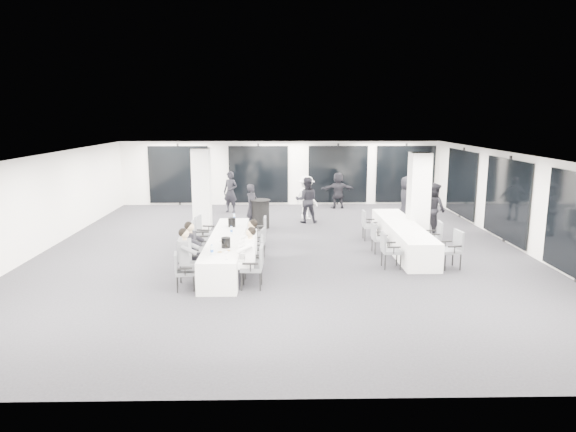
# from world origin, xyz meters

# --- Properties ---
(room) EXTENTS (14.04, 16.04, 2.84)m
(room) POSITION_xyz_m (0.89, 1.11, 1.39)
(room) COLOR black
(room) RESTS_ON ground
(column_left) EXTENTS (0.60, 0.60, 2.80)m
(column_left) POSITION_xyz_m (-2.80, 3.20, 1.40)
(column_left) COLOR white
(column_left) RESTS_ON floor
(column_right) EXTENTS (0.60, 0.60, 2.80)m
(column_right) POSITION_xyz_m (4.20, 1.00, 1.40)
(column_right) COLOR white
(column_right) RESTS_ON floor
(banquet_table_main) EXTENTS (0.90, 5.00, 0.75)m
(banquet_table_main) POSITION_xyz_m (-1.50, -1.33, 0.38)
(banquet_table_main) COLOR white
(banquet_table_main) RESTS_ON floor
(banquet_table_side) EXTENTS (0.90, 5.00, 0.75)m
(banquet_table_side) POSITION_xyz_m (3.55, 0.20, 0.38)
(banquet_table_side) COLOR white
(banquet_table_side) RESTS_ON floor
(cocktail_table) EXTENTS (0.73, 0.73, 1.01)m
(cocktail_table) POSITION_xyz_m (-0.77, 3.15, 0.51)
(cocktail_table) COLOR black
(cocktail_table) RESTS_ON floor
(chair_main_left_near) EXTENTS (0.51, 0.54, 0.87)m
(chair_main_left_near) POSITION_xyz_m (-2.33, -3.37, 0.50)
(chair_main_left_near) COLOR #4F5257
(chair_main_left_near) RESTS_ON floor
(chair_main_left_second) EXTENTS (0.55, 0.61, 1.03)m
(chair_main_left_second) POSITION_xyz_m (-2.34, -2.64, 0.59)
(chair_main_left_second) COLOR #4F5257
(chair_main_left_second) RESTS_ON floor
(chair_main_left_mid) EXTENTS (0.60, 0.64, 1.03)m
(chair_main_left_mid) POSITION_xyz_m (-2.34, -1.70, 0.59)
(chair_main_left_mid) COLOR #4F5257
(chair_main_left_mid) RESTS_ON floor
(chair_main_left_fourth) EXTENTS (0.57, 0.63, 1.04)m
(chair_main_left_fourth) POSITION_xyz_m (-2.34, -0.72, 0.60)
(chair_main_left_fourth) COLOR #4F5257
(chair_main_left_fourth) RESTS_ON floor
(chair_main_left_far) EXTENTS (0.59, 0.63, 1.02)m
(chair_main_left_far) POSITION_xyz_m (-2.34, 0.15, 0.58)
(chair_main_left_far) COLOR #4F5257
(chair_main_left_far) RESTS_ON floor
(chair_main_right_near) EXTENTS (0.52, 0.58, 1.00)m
(chair_main_right_near) POSITION_xyz_m (-0.67, -3.26, 0.57)
(chair_main_right_near) COLOR #4F5257
(chair_main_right_near) RESTS_ON floor
(chair_main_right_second) EXTENTS (0.49, 0.54, 0.93)m
(chair_main_right_second) POSITION_xyz_m (-0.67, -2.41, 0.53)
(chair_main_right_second) COLOR #4F5257
(chair_main_right_second) RESTS_ON floor
(chair_main_right_mid) EXTENTS (0.46, 0.51, 0.87)m
(chair_main_right_mid) POSITION_xyz_m (-0.68, -1.75, 0.50)
(chair_main_right_mid) COLOR #4F5257
(chair_main_right_mid) RESTS_ON floor
(chair_main_right_fourth) EXTENTS (0.51, 0.54, 0.86)m
(chair_main_right_fourth) POSITION_xyz_m (-0.68, -0.84, 0.49)
(chair_main_right_fourth) COLOR #4F5257
(chair_main_right_fourth) RESTS_ON floor
(chair_main_right_far) EXTENTS (0.50, 0.56, 0.97)m
(chair_main_right_far) POSITION_xyz_m (-0.67, 0.25, 0.56)
(chair_main_right_far) COLOR #4F5257
(chair_main_right_far) RESTS_ON floor
(chair_side_left_near) EXTENTS (0.49, 0.55, 0.95)m
(chair_side_left_near) POSITION_xyz_m (2.71, -1.74, 0.54)
(chair_side_left_near) COLOR #4F5257
(chair_side_left_near) RESTS_ON floor
(chair_side_left_mid) EXTENTS (0.47, 0.51, 0.87)m
(chair_side_left_mid) POSITION_xyz_m (2.72, -0.25, 0.50)
(chair_side_left_mid) COLOR #4F5257
(chair_side_left_mid) RESTS_ON floor
(chair_side_left_far) EXTENTS (0.48, 0.54, 0.94)m
(chair_side_left_far) POSITION_xyz_m (2.71, 1.33, 0.54)
(chair_side_left_far) COLOR #4F5257
(chair_side_left_far) RESTS_ON floor
(chair_side_right_near) EXTENTS (0.57, 0.61, 1.00)m
(chair_side_right_near) POSITION_xyz_m (4.38, -1.79, 0.57)
(chair_side_right_near) COLOR #4F5257
(chair_side_right_near) RESTS_ON floor
(chair_side_right_mid) EXTENTS (0.50, 0.55, 0.92)m
(chair_side_right_mid) POSITION_xyz_m (4.38, -0.28, 0.53)
(chair_side_right_mid) COLOR #4F5257
(chair_side_right_mid) RESTS_ON floor
(chair_side_right_far) EXTENTS (0.59, 0.62, 0.98)m
(chair_side_right_far) POSITION_xyz_m (4.38, 1.24, 0.56)
(chair_side_right_far) COLOR #4F5257
(chair_side_right_far) RESTS_ON floor
(seated_guest_a) EXTENTS (0.50, 0.38, 1.44)m
(seated_guest_a) POSITION_xyz_m (-2.17, -3.35, 0.81)
(seated_guest_a) COLOR slate
(seated_guest_a) RESTS_ON floor
(seated_guest_b) EXTENTS (0.50, 0.38, 1.44)m
(seated_guest_b) POSITION_xyz_m (-2.17, -2.63, 0.81)
(seated_guest_b) COLOR black
(seated_guest_b) RESTS_ON floor
(seated_guest_c) EXTENTS (0.50, 0.38, 1.44)m
(seated_guest_c) POSITION_xyz_m (-0.84, -3.25, 0.81)
(seated_guest_c) COLOR white
(seated_guest_c) RESTS_ON floor
(seated_guest_d) EXTENTS (0.50, 0.38, 1.44)m
(seated_guest_d) POSITION_xyz_m (-0.84, -2.42, 0.81)
(seated_guest_d) COLOR white
(seated_guest_d) RESTS_ON floor
(standing_guest_a) EXTENTS (0.78, 0.82, 1.76)m
(standing_guest_a) POSITION_xyz_m (-1.05, 3.16, 0.88)
(standing_guest_a) COLOR black
(standing_guest_a) RESTS_ON floor
(standing_guest_b) EXTENTS (0.93, 0.58, 1.92)m
(standing_guest_b) POSITION_xyz_m (0.90, 4.04, 0.96)
(standing_guest_b) COLOR black
(standing_guest_b) RESTS_ON floor
(standing_guest_c) EXTENTS (1.27, 1.32, 1.88)m
(standing_guest_c) POSITION_xyz_m (0.94, 4.74, 0.94)
(standing_guest_c) COLOR white
(standing_guest_c) RESTS_ON floor
(standing_guest_d) EXTENTS (1.24, 0.93, 1.87)m
(standing_guest_d) POSITION_xyz_m (5.07, 4.34, 0.94)
(standing_guest_d) COLOR black
(standing_guest_d) RESTS_ON floor
(standing_guest_e) EXTENTS (0.74, 1.06, 2.02)m
(standing_guest_e) POSITION_xyz_m (4.47, 3.45, 1.01)
(standing_guest_e) COLOR black
(standing_guest_e) RESTS_ON floor
(standing_guest_f) EXTENTS (1.69, 0.86, 1.75)m
(standing_guest_f) POSITION_xyz_m (2.42, 7.03, 0.88)
(standing_guest_f) COLOR black
(standing_guest_f) RESTS_ON floor
(standing_guest_g) EXTENTS (0.87, 0.80, 1.91)m
(standing_guest_g) POSITION_xyz_m (-2.08, 6.14, 0.95)
(standing_guest_g) COLOR black
(standing_guest_g) RESTS_ON floor
(standing_guest_h) EXTENTS (0.89, 1.10, 1.97)m
(standing_guest_h) POSITION_xyz_m (5.01, 2.00, 0.99)
(standing_guest_h) COLOR black
(standing_guest_h) RESTS_ON floor
(ice_bucket_near) EXTENTS (0.22, 0.22, 0.25)m
(ice_bucket_near) POSITION_xyz_m (-1.41, -2.46, 0.88)
(ice_bucket_near) COLOR black
(ice_bucket_near) RESTS_ON banquet_table_main
(ice_bucket_far) EXTENTS (0.22, 0.22, 0.25)m
(ice_bucket_far) POSITION_xyz_m (-1.48, -0.07, 0.88)
(ice_bucket_far) COLOR black
(ice_bucket_far) RESTS_ON banquet_table_main
(water_bottle_a) EXTENTS (0.07, 0.07, 0.23)m
(water_bottle_a) POSITION_xyz_m (-1.67, -3.09, 0.86)
(water_bottle_a) COLOR silver
(water_bottle_a) RESTS_ON banquet_table_main
(water_bottle_b) EXTENTS (0.06, 0.06, 0.20)m
(water_bottle_b) POSITION_xyz_m (-1.41, -0.97, 0.85)
(water_bottle_b) COLOR silver
(water_bottle_b) RESTS_ON banquet_table_main
(water_bottle_c) EXTENTS (0.06, 0.06, 0.20)m
(water_bottle_c) POSITION_xyz_m (-1.49, 0.87, 0.85)
(water_bottle_c) COLOR silver
(water_bottle_c) RESTS_ON banquet_table_main
(plate_a) EXTENTS (0.19, 0.19, 0.03)m
(plate_a) POSITION_xyz_m (-1.51, -2.92, 0.76)
(plate_a) COLOR white
(plate_a) RESTS_ON banquet_table_main
(plate_b) EXTENTS (0.22, 0.22, 0.03)m
(plate_b) POSITION_xyz_m (-1.34, -2.79, 0.76)
(plate_b) COLOR white
(plate_b) RESTS_ON banquet_table_main
(plate_c) EXTENTS (0.20, 0.20, 0.03)m
(plate_c) POSITION_xyz_m (-1.55, -1.83, 0.76)
(plate_c) COLOR white
(plate_c) RESTS_ON banquet_table_main
(wine_glass) EXTENTS (0.08, 0.08, 0.22)m
(wine_glass) POSITION_xyz_m (-1.29, -3.52, 0.91)
(wine_glass) COLOR silver
(wine_glass) RESTS_ON banquet_table_main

